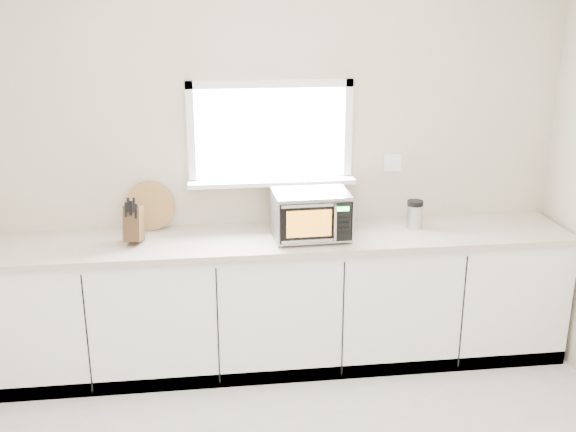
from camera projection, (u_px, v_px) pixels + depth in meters
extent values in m
cube|color=beige|center=(270.00, 162.00, 4.56)|extent=(4.00, 0.02, 2.70)
cube|color=white|center=(270.00, 133.00, 4.48)|extent=(1.00, 0.02, 0.60)
cube|color=white|center=(272.00, 182.00, 4.52)|extent=(1.12, 0.16, 0.03)
cube|color=white|center=(270.00, 84.00, 4.37)|extent=(1.10, 0.04, 0.05)
cube|color=white|center=(271.00, 181.00, 4.57)|extent=(1.10, 0.04, 0.05)
cube|color=white|center=(191.00, 135.00, 4.41)|extent=(0.05, 0.04, 0.70)
cube|color=white|center=(348.00, 131.00, 4.53)|extent=(0.05, 0.04, 0.70)
cube|color=white|center=(392.00, 163.00, 4.66)|extent=(0.12, 0.01, 0.12)
cube|color=white|center=(276.00, 303.00, 4.55)|extent=(3.92, 0.60, 0.88)
cube|color=beige|center=(276.00, 239.00, 4.40)|extent=(3.92, 0.64, 0.04)
cylinder|color=black|center=(283.00, 245.00, 4.22)|extent=(0.02, 0.02, 0.01)
cylinder|color=black|center=(277.00, 230.00, 4.49)|extent=(0.02, 0.02, 0.01)
cylinder|color=black|center=(346.00, 242.00, 4.28)|extent=(0.02, 0.02, 0.01)
cylinder|color=black|center=(335.00, 227.00, 4.55)|extent=(0.02, 0.02, 0.01)
cube|color=#B0B3B8|center=(311.00, 214.00, 4.34)|extent=(0.49, 0.38, 0.29)
cube|color=black|center=(316.00, 223.00, 4.16)|extent=(0.46, 0.03, 0.25)
cube|color=orange|center=(309.00, 224.00, 4.15)|extent=(0.28, 0.01, 0.17)
cylinder|color=silver|center=(335.00, 223.00, 4.16)|extent=(0.02, 0.02, 0.22)
cube|color=black|center=(342.00, 222.00, 4.19)|extent=(0.11, 0.01, 0.25)
cube|color=#19FF33|center=(343.00, 209.00, 4.15)|extent=(0.08, 0.01, 0.03)
cube|color=silver|center=(311.00, 192.00, 4.30)|extent=(0.49, 0.38, 0.01)
cube|color=#432E17|center=(134.00, 223.00, 4.25)|extent=(0.13, 0.23, 0.26)
cube|color=black|center=(126.00, 210.00, 4.17)|extent=(0.02, 0.05, 0.09)
cube|color=black|center=(131.00, 208.00, 4.16)|extent=(0.02, 0.05, 0.09)
cube|color=black|center=(136.00, 211.00, 4.17)|extent=(0.02, 0.05, 0.09)
cube|color=black|center=(128.00, 205.00, 4.16)|extent=(0.02, 0.05, 0.09)
cube|color=black|center=(134.00, 205.00, 4.16)|extent=(0.02, 0.05, 0.09)
cylinder|color=olive|center=(150.00, 206.00, 4.48)|extent=(0.33, 0.08, 0.33)
cylinder|color=#B0B3B8|center=(414.00, 216.00, 4.55)|extent=(0.11, 0.11, 0.16)
cylinder|color=black|center=(415.00, 203.00, 4.52)|extent=(0.11, 0.11, 0.04)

